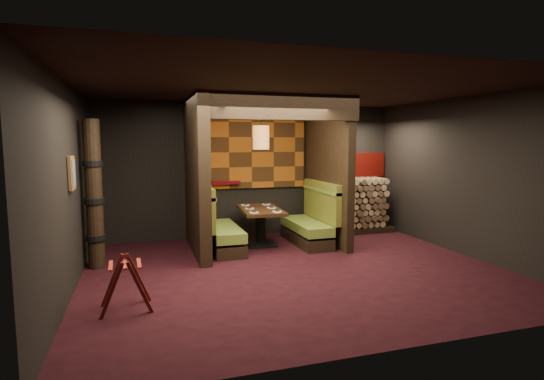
{
  "coord_description": "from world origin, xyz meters",
  "views": [
    {
      "loc": [
        -2.33,
        -6.17,
        2.04
      ],
      "look_at": [
        0.0,
        1.3,
        1.15
      ],
      "focal_mm": 28.0,
      "sensor_mm": 36.0,
      "label": 1
    }
  ],
  "objects_px": {
    "luggage_rack": "(126,282)",
    "totem_column": "(94,196)",
    "pendant_lamp": "(261,138)",
    "firewood_stack": "(354,205)",
    "dining_table": "(261,220)",
    "booth_bench_left": "(218,229)",
    "booth_bench_right": "(311,223)"
  },
  "relations": [
    {
      "from": "booth_bench_left",
      "to": "firewood_stack",
      "type": "relative_size",
      "value": 0.92
    },
    {
      "from": "booth_bench_right",
      "to": "firewood_stack",
      "type": "height_order",
      "value": "firewood_stack"
    },
    {
      "from": "pendant_lamp",
      "to": "firewood_stack",
      "type": "distance_m",
      "value": 2.89
    },
    {
      "from": "dining_table",
      "to": "totem_column",
      "type": "bearing_deg",
      "value": -167.45
    },
    {
      "from": "booth_bench_left",
      "to": "luggage_rack",
      "type": "height_order",
      "value": "booth_bench_left"
    },
    {
      "from": "dining_table",
      "to": "pendant_lamp",
      "type": "xyz_separation_m",
      "value": [
        -0.0,
        -0.05,
        1.62
      ]
    },
    {
      "from": "booth_bench_right",
      "to": "dining_table",
      "type": "xyz_separation_m",
      "value": [
        -1.03,
        0.11,
        0.1
      ]
    },
    {
      "from": "pendant_lamp",
      "to": "totem_column",
      "type": "xyz_separation_m",
      "value": [
        -2.96,
        -0.61,
        -0.94
      ]
    },
    {
      "from": "pendant_lamp",
      "to": "luggage_rack",
      "type": "distance_m",
      "value": 3.98
    },
    {
      "from": "booth_bench_left",
      "to": "dining_table",
      "type": "bearing_deg",
      "value": 7.08
    },
    {
      "from": "booth_bench_right",
      "to": "totem_column",
      "type": "distance_m",
      "value": 4.1
    },
    {
      "from": "luggage_rack",
      "to": "firewood_stack",
      "type": "xyz_separation_m",
      "value": [
        4.83,
        3.22,
        0.27
      ]
    },
    {
      "from": "booth_bench_right",
      "to": "luggage_rack",
      "type": "bearing_deg",
      "value": -144.09
    },
    {
      "from": "luggage_rack",
      "to": "pendant_lamp",
      "type": "bearing_deg",
      "value": 46.42
    },
    {
      "from": "dining_table",
      "to": "luggage_rack",
      "type": "xyz_separation_m",
      "value": [
        -2.45,
        -2.63,
        -0.16
      ]
    },
    {
      "from": "booth_bench_right",
      "to": "luggage_rack",
      "type": "relative_size",
      "value": 2.31
    },
    {
      "from": "booth_bench_right",
      "to": "luggage_rack",
      "type": "xyz_separation_m",
      "value": [
        -3.48,
        -2.52,
        -0.06
      ]
    },
    {
      "from": "firewood_stack",
      "to": "dining_table",
      "type": "bearing_deg",
      "value": -166.02
    },
    {
      "from": "booth_bench_right",
      "to": "pendant_lamp",
      "type": "bearing_deg",
      "value": 176.78
    },
    {
      "from": "booth_bench_right",
      "to": "totem_column",
      "type": "height_order",
      "value": "totem_column"
    },
    {
      "from": "luggage_rack",
      "to": "totem_column",
      "type": "height_order",
      "value": "totem_column"
    },
    {
      "from": "firewood_stack",
      "to": "luggage_rack",
      "type": "bearing_deg",
      "value": -146.33
    },
    {
      "from": "dining_table",
      "to": "firewood_stack",
      "type": "distance_m",
      "value": 2.45
    },
    {
      "from": "booth_bench_left",
      "to": "firewood_stack",
      "type": "xyz_separation_m",
      "value": [
        3.25,
        0.7,
        0.21
      ]
    },
    {
      "from": "luggage_rack",
      "to": "totem_column",
      "type": "bearing_deg",
      "value": 104.36
    },
    {
      "from": "totem_column",
      "to": "firewood_stack",
      "type": "xyz_separation_m",
      "value": [
        5.33,
        1.25,
        -0.57
      ]
    },
    {
      "from": "dining_table",
      "to": "totem_column",
      "type": "height_order",
      "value": "totem_column"
    },
    {
      "from": "luggage_rack",
      "to": "totem_column",
      "type": "relative_size",
      "value": 0.29
    },
    {
      "from": "luggage_rack",
      "to": "booth_bench_left",
      "type": "bearing_deg",
      "value": 57.82
    },
    {
      "from": "dining_table",
      "to": "totem_column",
      "type": "xyz_separation_m",
      "value": [
        -2.96,
        -0.66,
        0.68
      ]
    },
    {
      "from": "booth_bench_right",
      "to": "pendant_lamp",
      "type": "relative_size",
      "value": 1.68
    },
    {
      "from": "totem_column",
      "to": "dining_table",
      "type": "bearing_deg",
      "value": 12.55
    }
  ]
}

